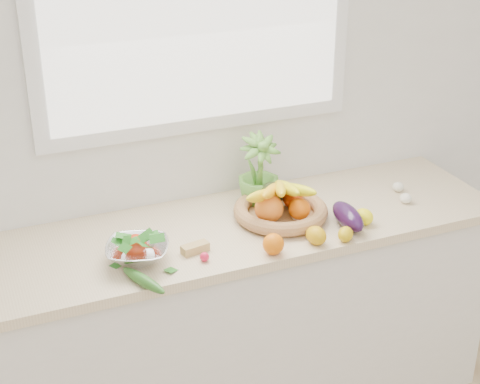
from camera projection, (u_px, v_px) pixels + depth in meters
name	position (u px, v px, depth m)	size (l,w,h in m)	color
back_wall	(197.00, 94.00, 2.91)	(4.50, 0.02, 2.70)	white
counter_cabinet	(227.00, 326.00, 3.06)	(2.20, 0.58, 0.86)	silver
countertop	(226.00, 231.00, 2.87)	(2.24, 0.62, 0.04)	beige
orange_loose	(273.00, 244.00, 2.66)	(0.08, 0.08, 0.08)	orange
lemon_a	(316.00, 235.00, 2.72)	(0.07, 0.09, 0.07)	#CF960B
lemon_b	(345.00, 234.00, 2.74)	(0.06, 0.07, 0.06)	gold
lemon_c	(364.00, 217.00, 2.86)	(0.06, 0.08, 0.06)	#FFEF0D
apple	(135.00, 245.00, 2.65)	(0.08, 0.08, 0.08)	red
ginger	(195.00, 248.00, 2.67)	(0.10, 0.04, 0.03)	tan
garlic_a	(398.00, 187.00, 3.14)	(0.05, 0.05, 0.04)	white
garlic_b	(298.00, 216.00, 2.89)	(0.05, 0.05, 0.04)	white
garlic_c	(406.00, 198.00, 3.04)	(0.05, 0.05, 0.04)	white
eggplant	(348.00, 216.00, 2.84)	(0.08, 0.22, 0.09)	#260D32
cucumber	(143.00, 280.00, 2.47)	(0.04, 0.22, 0.04)	#2E5619
radish	(205.00, 257.00, 2.62)	(0.03, 0.03, 0.03)	red
potted_herb	(259.00, 172.00, 2.99)	(0.17, 0.17, 0.31)	#5C9B38
fruit_basket	(280.00, 206.00, 2.90)	(0.49, 0.49, 0.19)	#A8704A
colander_with_spinach	(137.00, 248.00, 2.59)	(0.29, 0.29, 0.12)	silver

